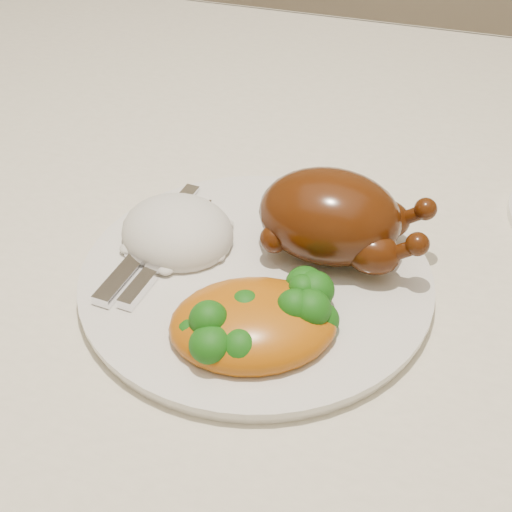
% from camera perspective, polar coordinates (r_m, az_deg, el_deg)
% --- Properties ---
extents(dining_table, '(1.60, 0.90, 0.76)m').
position_cam_1_polar(dining_table, '(0.83, -3.60, -0.14)').
color(dining_table, brown).
rests_on(dining_table, floor).
extents(tablecloth, '(1.73, 1.03, 0.18)m').
position_cam_1_polar(tablecloth, '(0.79, -3.81, 3.97)').
color(tablecloth, silver).
rests_on(tablecloth, dining_table).
extents(dinner_plate, '(0.32, 0.32, 0.01)m').
position_cam_1_polar(dinner_plate, '(0.64, 0.00, -1.85)').
color(dinner_plate, silver).
rests_on(dinner_plate, tablecloth).
extents(roast_chicken, '(0.15, 0.10, 0.08)m').
position_cam_1_polar(roast_chicken, '(0.64, 6.23, 3.10)').
color(roast_chicken, '#4D1F08').
rests_on(roast_chicken, dinner_plate).
extents(rice_mound, '(0.14, 0.13, 0.06)m').
position_cam_1_polar(rice_mound, '(0.67, -6.30, 1.87)').
color(rice_mound, white).
rests_on(rice_mound, dinner_plate).
extents(mac_and_cheese, '(0.16, 0.15, 0.05)m').
position_cam_1_polar(mac_and_cheese, '(0.57, 0.42, -5.29)').
color(mac_and_cheese, '#BD590C').
rests_on(mac_and_cheese, dinner_plate).
extents(cutlery, '(0.04, 0.19, 0.01)m').
position_cam_1_polar(cutlery, '(0.65, -8.59, -0.07)').
color(cutlery, silver).
rests_on(cutlery, dinner_plate).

